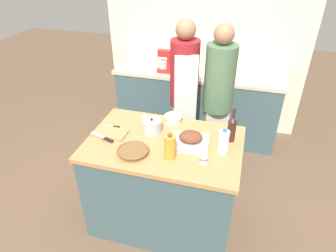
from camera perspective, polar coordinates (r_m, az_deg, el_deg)
The scene contains 21 objects.
ground_plane at distance 3.17m, azimuth -0.65°, elevation -16.82°, with size 12.00×12.00×0.00m, color brown.
kitchen_island at distance 2.83m, azimuth -0.70°, elevation -10.67°, with size 1.31×0.85×0.93m.
back_counter at distance 4.12m, azimuth 5.54°, elevation 4.31°, with size 2.17×0.60×0.93m.
back_wall at distance 4.14m, azimuth 7.09°, elevation 16.46°, with size 2.67×0.10×2.55m.
roasting_pan at distance 2.48m, azimuth 4.31°, elevation -2.71°, with size 0.33×0.29×0.13m.
wicker_basket at distance 2.41m, azimuth -6.69°, elevation -4.76°, with size 0.25×0.25×0.04m.
cutting_board at distance 2.68m, azimuth -10.78°, elevation -1.34°, with size 0.28×0.18×0.02m.
stock_pot at distance 2.64m, azimuth -3.10°, elevation -0.01°, with size 0.17×0.17×0.14m.
mixing_bowl at distance 2.79m, azimuth 0.97°, elevation 1.53°, with size 0.17×0.17×0.07m.
juice_jug at distance 2.31m, azimuth 0.35°, elevation -3.99°, with size 0.09×0.09×0.22m.
milk_jug at distance 2.42m, azimuth 10.52°, elevation -2.87°, with size 0.09×0.09×0.21m.
wine_bottle_green at distance 2.54m, azimuth 12.05°, elevation -0.37°, with size 0.07×0.07×0.31m.
wine_glass_left at distance 2.28m, azimuth 6.85°, elevation -5.42°, with size 0.07×0.07×0.12m.
wine_glass_right at distance 2.75m, azimuth -4.46°, elevation 1.96°, with size 0.07×0.07×0.11m.
knife_chef at distance 2.62m, azimuth -12.30°, elevation -2.06°, with size 0.24×0.11×0.01m.
knife_paring at distance 2.78m, azimuth -10.67°, elevation -0.10°, with size 0.16×0.05×0.01m.
stand_mixer at distance 3.86m, azimuth -0.55°, elevation 11.94°, with size 0.18×0.14×0.28m.
condiment_bottle_tall at distance 3.86m, azimuth 3.95°, elevation 11.18°, with size 0.06×0.06×0.17m.
condiment_bottle_short at distance 3.79m, azimuth 10.05°, elevation 10.58°, with size 0.06×0.06×0.20m.
person_cook_aproned at distance 3.25m, azimuth 3.06°, elevation 6.54°, with size 0.31×0.33×1.74m.
person_cook_guest at distance 3.21m, azimuth 9.47°, elevation 5.49°, with size 0.31×0.31×1.73m.
Camera 1 is at (0.59, -1.98, 2.40)m, focal length 32.00 mm.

